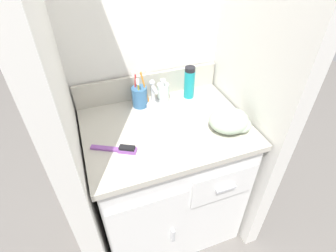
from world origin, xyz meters
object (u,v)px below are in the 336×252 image
Objects in this scene: toothbrush_cup at (140,96)px; hairbrush at (120,149)px; hand_towel at (231,121)px; soap_dispenser at (163,92)px; shaving_cream_can at (189,83)px.

toothbrush_cup is 0.35m from hairbrush.
hairbrush is at bearing 176.98° from hand_towel.
soap_dispenser is at bearing 73.33° from hairbrush.
hairbrush is at bearing -119.75° from toothbrush_cup.
soap_dispenser reaches higher than hand_towel.
toothbrush_cup is at bearing -179.01° from soap_dispenser.
hairbrush is 0.52m from hand_towel.
shaving_cream_can reaches higher than soap_dispenser.
toothbrush_cup is 0.27m from shaving_cream_can.
hairbrush is at bearing -146.62° from shaving_cream_can.
shaving_cream_can is 0.54m from hairbrush.
soap_dispenser is 0.39m from hand_towel.
toothbrush_cup is 0.48m from hand_towel.
shaving_cream_can is at bearing -1.39° from toothbrush_cup.
hairbrush is (-0.44, -0.29, -0.08)m from shaving_cream_can.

